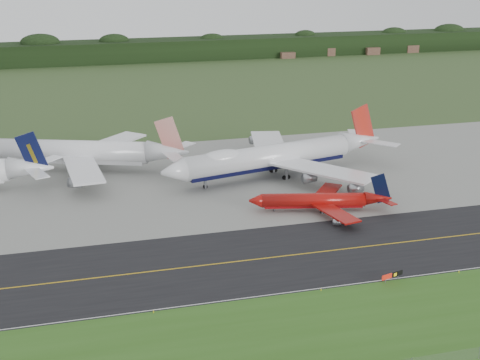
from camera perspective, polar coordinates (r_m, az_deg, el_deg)
name	(u,v)px	position (r m, az deg, el deg)	size (l,w,h in m)	color
ground	(278,248)	(146.74, 3.26, -5.85)	(600.00, 600.00, 0.00)	#304B23
grass_verge	(341,332)	(117.91, 8.63, -12.69)	(400.00, 30.00, 0.01)	#2F5B1A
taxiway	(284,256)	(143.31, 3.76, -6.49)	(400.00, 32.00, 0.02)	black
apron	(224,177)	(192.45, -1.42, 0.29)	(400.00, 78.00, 0.01)	gray
taxiway_centreline	(284,256)	(143.30, 3.76, -6.49)	(400.00, 0.40, 0.00)	#C59712
taxiway_edge_line	(309,290)	(130.29, 5.93, -9.29)	(400.00, 0.25, 0.00)	silver
horizon_treeline	(136,52)	(406.34, -8.90, 10.75)	(700.00, 25.00, 12.00)	black
jet_ba_747	(275,156)	(190.93, 3.05, 2.06)	(71.43, 58.17, 18.12)	white
jet_red_737	(321,201)	(167.57, 6.95, -1.75)	(35.60, 28.53, 9.68)	#980E0B
jet_star_tail	(82,152)	(201.50, -13.37, 2.32)	(62.57, 50.79, 17.01)	white
taxiway_sign	(392,275)	(135.62, 12.87, -7.93)	(5.13, 1.66, 1.76)	slate
edge_marker_left	(154,312)	(122.92, -7.39, -11.08)	(0.16, 0.16, 0.50)	yellow
edge_marker_center	(321,290)	(130.03, 6.93, -9.28)	(0.16, 0.16, 0.50)	yellow
edge_marker_right	(459,272)	(142.86, 18.18, -7.45)	(0.16, 0.16, 0.50)	yellow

